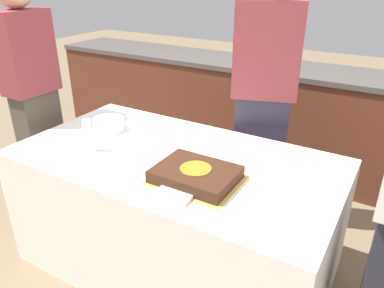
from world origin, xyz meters
The scene contains 10 objects.
ground_plane centered at (0.00, 0.00, 0.00)m, with size 14.00×14.00×0.00m, color #7A664C.
back_counter centered at (0.00, 1.55, 0.46)m, with size 4.40×0.58×0.92m.
dining_table centered at (0.00, 0.00, 0.37)m, with size 1.75×0.94×0.74m.
cake centered at (0.23, -0.16, 0.77)m, with size 0.42×0.33×0.07m.
plate_stack centered at (-0.54, 0.09, 0.78)m, with size 0.19×0.19×0.08m.
wine_glass centered at (-0.44, -0.18, 0.86)m, with size 0.06×0.06×0.18m.
side_plate_near_cake centered at (0.22, 0.15, 0.75)m, with size 0.19×0.19×0.00m.
utensil_pile centered at (0.22, -0.33, 0.75)m, with size 0.17×0.09×0.02m.
person_cutting_cake centered at (0.23, 0.69, 0.88)m, with size 0.44×0.31×1.70m.
person_seated_left centered at (-1.09, 0.00, 0.86)m, with size 0.20×0.32×1.64m.
Camera 1 is at (1.00, -1.48, 1.66)m, focal length 35.00 mm.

